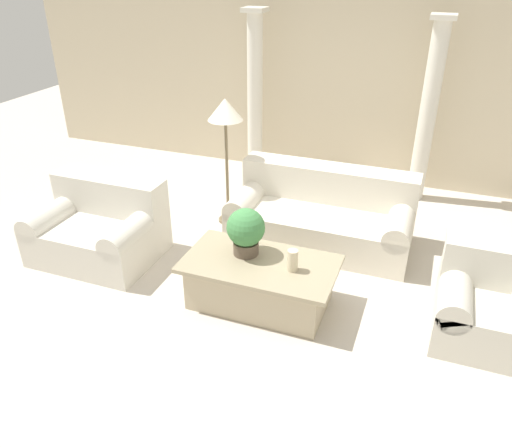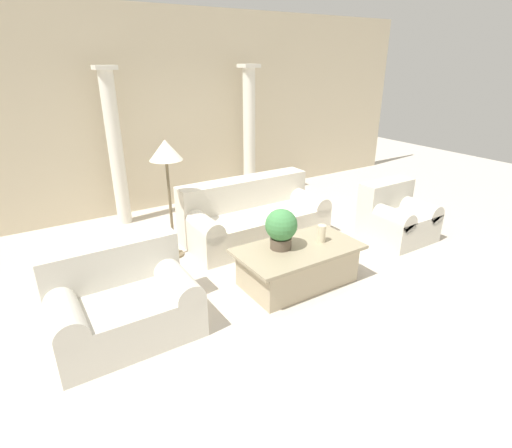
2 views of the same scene
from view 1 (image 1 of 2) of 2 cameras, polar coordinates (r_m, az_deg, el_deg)
ground_plane at (r=5.23m, az=2.54°, el=-5.95°), size 16.00×16.00×0.00m
wall_back at (r=7.27m, az=10.44°, el=17.32°), size 10.00×0.06×3.20m
sofa_long at (r=5.75m, az=7.57°, el=1.08°), size 2.02×0.97×0.83m
loveseat at (r=5.69m, az=-17.38°, el=-0.29°), size 1.28×0.97×0.83m
coffee_table at (r=4.73m, az=0.46°, el=-6.65°), size 1.42×0.79×0.46m
potted_plant at (r=4.60m, az=-1.17°, el=-0.71°), size 0.36×0.36×0.46m
pillar_candle at (r=4.45m, az=4.20°, el=-4.16°), size 0.10×0.10×0.21m
floor_lamp at (r=5.78m, az=-3.52°, el=12.13°), size 0.40×0.40×1.54m
column_left at (r=7.27m, az=-0.12°, el=14.52°), size 0.30×0.30×2.34m
column_right at (r=6.82m, az=19.08°, el=12.07°), size 0.30×0.30×2.34m
armchair at (r=4.74m, az=25.15°, el=-8.27°), size 0.86×0.83×0.80m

